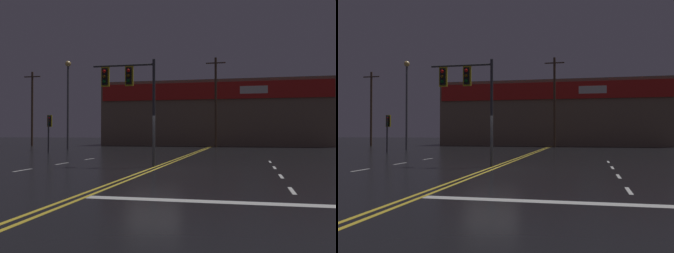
# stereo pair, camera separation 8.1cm
# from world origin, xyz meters

# --- Properties ---
(ground_plane) EXTENTS (200.00, 200.00, 0.00)m
(ground_plane) POSITION_xyz_m (0.00, 0.00, 0.00)
(ground_plane) COLOR black
(road_markings) EXTENTS (16.33, 60.00, 0.01)m
(road_markings) POSITION_xyz_m (1.16, -1.61, 0.00)
(road_markings) COLOR gold
(road_markings) RESTS_ON ground
(traffic_signal_median) EXTENTS (3.23, 0.36, 5.27)m
(traffic_signal_median) POSITION_xyz_m (-1.54, 1.07, 3.98)
(traffic_signal_median) COLOR #38383D
(traffic_signal_median) RESTS_ON ground
(traffic_signal_corner_northwest) EXTENTS (0.42, 0.36, 3.14)m
(traffic_signal_corner_northwest) POSITION_xyz_m (-11.95, 11.76, 2.30)
(traffic_signal_corner_northwest) COLOR #38383D
(traffic_signal_corner_northwest) RESTS_ON ground
(streetlight_near_left) EXTENTS (0.56, 0.56, 8.73)m
(streetlight_near_left) POSITION_xyz_m (-13.04, 17.18, 5.63)
(streetlight_near_left) COLOR #59595E
(streetlight_near_left) RESTS_ON ground
(building_backdrop) EXTENTS (28.34, 10.23, 8.13)m
(building_backdrop) POSITION_xyz_m (0.00, 33.41, 4.08)
(building_backdrop) COLOR #7A6651
(building_backdrop) RESTS_ON ground
(utility_pole_row) EXTENTS (46.94, 0.26, 10.21)m
(utility_pole_row) POSITION_xyz_m (1.10, 25.46, 5.14)
(utility_pole_row) COLOR #4C3828
(utility_pole_row) RESTS_ON ground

